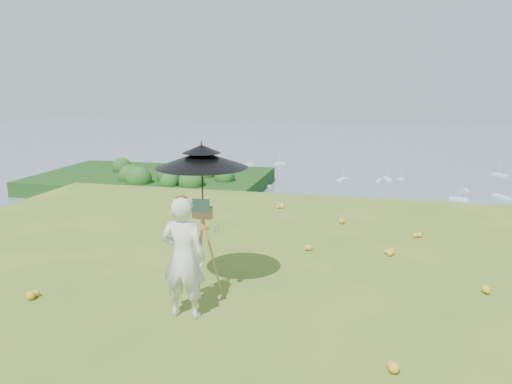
% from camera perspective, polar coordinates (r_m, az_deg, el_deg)
% --- Properties ---
extents(ground, '(14.00, 14.00, 0.00)m').
position_cam_1_polar(ground, '(8.32, -5.51, -10.43)').
color(ground, '#4E7220').
rests_on(ground, ground).
extents(shoreline_tier, '(170.00, 28.00, 8.00)m').
position_cam_1_polar(shoreline_tier, '(91.14, 10.89, -13.32)').
color(shoreline_tier, '#70665A').
rests_on(shoreline_tier, bay_water).
extents(bay_water, '(700.00, 700.00, 0.00)m').
position_cam_1_polar(bay_water, '(250.03, 12.81, 3.54)').
color(bay_water, slate).
rests_on(bay_water, ground).
extents(peninsula, '(90.00, 60.00, 12.00)m').
position_cam_1_polar(peninsula, '(182.68, -11.84, 1.98)').
color(peninsula, '#173A0F').
rests_on(peninsula, bay_water).
extents(slope_trees, '(110.00, 50.00, 6.00)m').
position_cam_1_polar(slope_trees, '(46.07, 9.42, -11.07)').
color(slope_trees, '#1F5118').
rests_on(slope_trees, forest_slope).
extents(harbor_town, '(110.00, 22.00, 5.00)m').
position_cam_1_polar(harbor_town, '(88.54, 11.06, -9.52)').
color(harbor_town, silver).
rests_on(harbor_town, shoreline_tier).
extents(moored_boats, '(140.00, 140.00, 0.70)m').
position_cam_1_polar(moored_boats, '(172.88, 8.21, -0.03)').
color(moored_boats, white).
rests_on(moored_boats, bay_water).
extents(wildflowers, '(10.00, 10.50, 0.12)m').
position_cam_1_polar(wildflowers, '(8.52, -4.96, -9.43)').
color(wildflowers, gold).
rests_on(wildflowers, ground).
extents(painter, '(0.64, 0.43, 1.74)m').
position_cam_1_polar(painter, '(6.98, -8.30, -7.43)').
color(painter, silver).
rests_on(painter, ground).
extents(field_easel, '(0.62, 0.62, 1.57)m').
position_cam_1_polar(field_easel, '(7.52, -6.04, -6.55)').
color(field_easel, '#9C6241').
rests_on(field_easel, ground).
extents(sun_umbrella, '(1.57, 1.57, 1.11)m').
position_cam_1_polar(sun_umbrella, '(7.27, -6.17, 1.46)').
color(sun_umbrella, black).
rests_on(sun_umbrella, field_easel).
extents(painter_cap, '(0.26, 0.29, 0.10)m').
position_cam_1_polar(painter_cap, '(6.75, -8.51, -0.88)').
color(painter_cap, '#D67875').
rests_on(painter_cap, painter).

